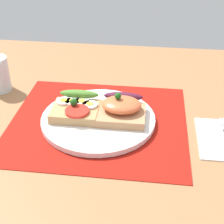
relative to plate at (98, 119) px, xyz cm
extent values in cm
cube|color=#A16D44|center=(0.00, 0.00, -2.47)|extent=(120.00, 90.00, 3.20)
cube|color=#A2160D|center=(0.00, 0.00, -0.72)|extent=(38.00, 34.01, 0.30)
cylinder|color=white|center=(0.00, 0.00, 0.00)|extent=(24.60, 24.60, 1.14)
cube|color=tan|center=(-4.94, -0.09, 1.55)|extent=(10.00, 8.15, 1.97)
cylinder|color=red|center=(-4.15, -1.74, 2.84)|extent=(5.08, 5.08, 0.60)
ellipsoid|color=#50892F|center=(-4.94, 4.39, 3.44)|extent=(8.80, 2.20, 1.80)
sphere|color=#1E5919|center=(-5.22, -0.09, 3.94)|extent=(1.60, 1.60, 1.60)
cylinder|color=white|center=(-7.94, 1.95, 2.79)|extent=(3.28, 3.28, 0.50)
cylinder|color=yellow|center=(-7.94, 1.95, 3.12)|extent=(1.48, 1.48, 0.16)
cylinder|color=white|center=(-5.94, 1.99, 2.79)|extent=(3.28, 3.28, 0.50)
cylinder|color=yellow|center=(-5.94, 1.99, 3.12)|extent=(1.48, 1.48, 0.16)
cylinder|color=white|center=(-3.94, 2.16, 2.79)|extent=(3.28, 3.28, 0.50)
cylinder|color=yellow|center=(-3.94, 2.16, 3.12)|extent=(1.48, 1.48, 0.16)
cylinder|color=white|center=(-1.94, 1.13, 2.79)|extent=(3.28, 3.28, 0.50)
cylinder|color=yellow|center=(-1.94, 1.13, 3.12)|extent=(1.48, 1.48, 0.16)
cube|color=tan|center=(4.94, 0.18, 1.47)|extent=(10.24, 8.42, 1.80)
ellipsoid|color=#E2693B|center=(4.94, 0.65, 3.65)|extent=(8.40, 6.74, 2.54)
ellipsoid|color=#511A30|center=(4.94, 4.79, 3.27)|extent=(8.70, 2.20, 1.80)
sphere|color=#1E5919|center=(4.14, 0.78, 5.62)|extent=(1.40, 1.40, 1.40)
cube|color=#B7B7BC|center=(26.32, 2.32, -0.11)|extent=(0.32, 2.80, 0.32)
cube|color=#B7B7BC|center=(26.97, 2.32, -0.11)|extent=(0.32, 2.80, 0.32)
camera|label=1|loc=(10.43, -60.42, 41.31)|focal=54.75mm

